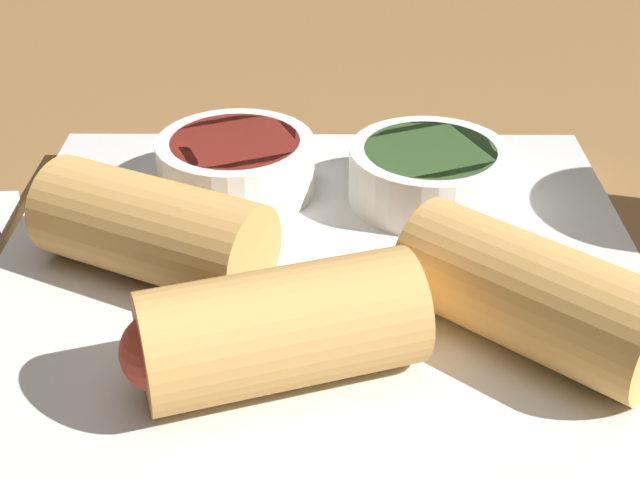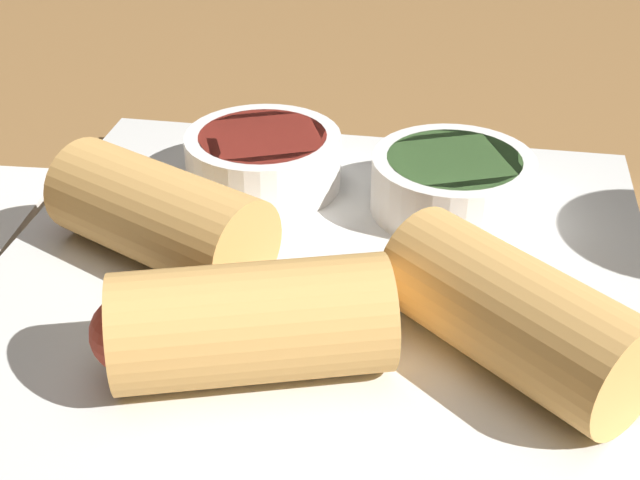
# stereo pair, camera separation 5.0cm
# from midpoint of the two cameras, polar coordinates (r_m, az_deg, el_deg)

# --- Properties ---
(table_surface) EXTENTS (1.80, 1.40, 0.02)m
(table_surface) POSITION_cam_midpoint_polar(r_m,az_deg,el_deg) (0.39, -2.58, -3.82)
(table_surface) COLOR olive
(table_surface) RESTS_ON ground
(serving_plate) EXTENTS (0.27, 0.27, 0.01)m
(serving_plate) POSITION_cam_midpoint_polar(r_m,az_deg,el_deg) (0.37, -3.88, -3.35)
(serving_plate) COLOR silver
(serving_plate) RESTS_ON table_surface
(roll_front_left) EXTENTS (0.10, 0.07, 0.04)m
(roll_front_left) POSITION_cam_midpoint_polar(r_m,az_deg,el_deg) (0.30, -8.06, -6.01)
(roll_front_left) COLOR #DBA356
(roll_front_left) RESTS_ON serving_plate
(roll_front_right) EXTENTS (0.10, 0.09, 0.04)m
(roll_front_right) POSITION_cam_midpoint_polar(r_m,az_deg,el_deg) (0.32, 8.41, -3.41)
(roll_front_right) COLOR #DBA356
(roll_front_right) RESTS_ON serving_plate
(roll_back_left) EXTENTS (0.10, 0.08, 0.04)m
(roll_back_left) POSITION_cam_midpoint_polar(r_m,az_deg,el_deg) (0.37, -15.07, 0.64)
(roll_back_left) COLOR #DBA356
(roll_back_left) RESTS_ON serving_plate
(dipping_bowl_near) EXTENTS (0.07, 0.07, 0.03)m
(dipping_bowl_near) POSITION_cam_midpoint_polar(r_m,az_deg,el_deg) (0.42, -8.78, 4.76)
(dipping_bowl_near) COLOR white
(dipping_bowl_near) RESTS_ON serving_plate
(dipping_bowl_far) EXTENTS (0.07, 0.07, 0.03)m
(dipping_bowl_far) POSITION_cam_midpoint_polar(r_m,az_deg,el_deg) (0.41, 3.55, 4.23)
(dipping_bowl_far) COLOR white
(dipping_bowl_far) RESTS_ON serving_plate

